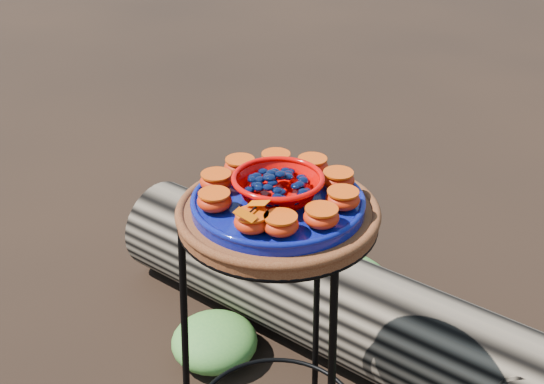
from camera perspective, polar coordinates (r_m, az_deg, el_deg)
The scene contains 19 objects.
plant_stand at distance 1.59m, azimuth 0.44°, elevation -13.41°, with size 0.44×0.44×0.70m, color black, non-canonical shape.
terracotta_saucer at distance 1.37m, azimuth 0.50°, elevation -1.97°, with size 0.40×0.40×0.03m, color #481506.
cobalt_plate at distance 1.35m, azimuth 0.50°, elevation -0.96°, with size 0.34×0.34×0.02m, color #02005D.
red_bowl at distance 1.33m, azimuth 0.51°, elevation 0.36°, with size 0.17×0.17×0.05m, color #D30301, non-canonical shape.
glass_gems at distance 1.32m, azimuth 0.51°, elevation 1.71°, with size 0.13×0.13×0.02m, color black, non-canonical shape.
orange_half_0 at distance 1.23m, azimuth -1.67°, elevation -2.52°, with size 0.07×0.07×0.04m, color #B42B01.
orange_half_1 at distance 1.23m, azimuth 0.72°, elevation -2.74°, with size 0.07×0.07×0.04m, color #B42B01.
orange_half_2 at distance 1.25m, azimuth 4.15°, elevation -2.10°, with size 0.07×0.07×0.04m, color #B42B01.
orange_half_3 at distance 1.31m, azimuth 5.93°, elevation -0.61°, with size 0.07×0.07×0.04m, color #B42B01.
orange_half_4 at distance 1.38m, azimuth 5.54°, elevation 1.01°, with size 0.07×0.07×0.04m, color #B42B01.
orange_half_5 at distance 1.43m, azimuth 3.39°, elevation 2.20°, with size 0.07×0.07×0.04m, color #B42B01.
orange_half_6 at distance 1.45m, azimuth 0.33°, elevation 2.60°, with size 0.07×0.07×0.04m, color #B42B01.
orange_half_7 at distance 1.43m, azimuth -2.68°, elevation 2.12°, with size 0.07×0.07×0.04m, color #B42B01.
orange_half_8 at distance 1.37m, azimuth -4.68°, elevation 0.89°, with size 0.07×0.07×0.04m, color #B42B01.
orange_half_9 at distance 1.30m, azimuth -4.83°, elevation -0.76°, with size 0.07×0.07×0.04m, color #B42B01.
butterfly at distance 1.22m, azimuth -1.69°, elevation -1.48°, with size 0.09×0.05×0.01m, color #D74C00, non-canonical shape.
driftwood_log at distance 2.02m, azimuth 7.13°, elevation -10.09°, with size 1.65×0.43×0.31m, color black, non-canonical shape.
foliage_left at distance 2.06m, azimuth -4.83°, elevation -12.24°, with size 0.26×0.26×0.13m, color #376F29.
foliage_back at distance 2.24m, azimuth 5.70°, elevation -7.77°, with size 0.34×0.34×0.17m, color #376F29.
Camera 1 is at (0.55, -1.04, 1.42)m, focal length 45.00 mm.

